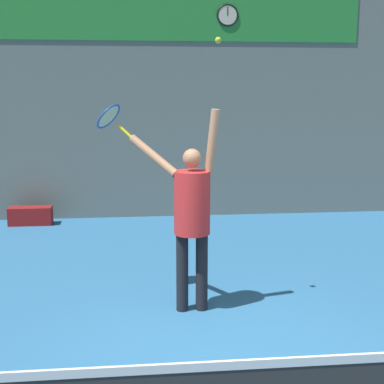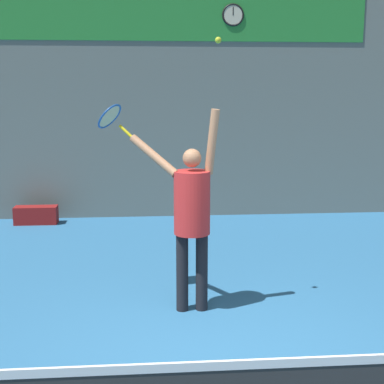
{
  "view_description": "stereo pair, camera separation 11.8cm",
  "coord_description": "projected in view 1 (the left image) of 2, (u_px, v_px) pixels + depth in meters",
  "views": [
    {
      "loc": [
        -0.76,
        -3.92,
        2.33
      ],
      "look_at": [
        -0.2,
        1.54,
        1.31
      ],
      "focal_mm": 50.0,
      "sensor_mm": 36.0,
      "label": 1
    },
    {
      "loc": [
        -0.65,
        -3.93,
        2.33
      ],
      "look_at": [
        -0.2,
        1.54,
        1.31
      ],
      "focal_mm": 50.0,
      "sensor_mm": 36.0,
      "label": 2
    }
  ],
  "objects": [
    {
      "name": "scoreboard_clock",
      "position": [
        227.0,
        15.0,
        9.62
      ],
      "size": [
        0.4,
        0.04,
        0.4
      ],
      "color": "beige"
    },
    {
      "name": "ground_plane",
      "position": [
        236.0,
        384.0,
        4.34
      ],
      "size": [
        18.0,
        18.0,
        0.0
      ],
      "primitive_type": "plane",
      "color": "teal"
    },
    {
      "name": "equipment_bag",
      "position": [
        31.0,
        216.0,
        9.54
      ],
      "size": [
        0.75,
        0.28,
        0.32
      ],
      "color": "maroon",
      "rests_on": "ground_plane"
    },
    {
      "name": "tennis_player",
      "position": [
        191.0,
        210.0,
        5.63
      ],
      "size": [
        0.96,
        0.6,
        2.17
      ],
      "color": "black",
      "rests_on": "ground_plane"
    },
    {
      "name": "tennis_racket",
      "position": [
        110.0,
        117.0,
        5.84
      ],
      "size": [
        0.45,
        0.41,
        0.38
      ],
      "color": "yellow"
    },
    {
      "name": "tennis_ball",
      "position": [
        218.0,
        40.0,
        5.29
      ],
      "size": [
        0.06,
        0.06,
        0.06
      ],
      "color": "#CCDB2D"
    },
    {
      "name": "back_wall",
      "position": [
        177.0,
        83.0,
        9.83
      ],
      "size": [
        18.0,
        0.1,
        5.0
      ],
      "color": "slate",
      "rests_on": "ground_plane"
    },
    {
      "name": "sponsor_banner",
      "position": [
        177.0,
        15.0,
        9.55
      ],
      "size": [
        6.71,
        0.02,
        0.92
      ],
      "color": "#288C38"
    }
  ]
}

